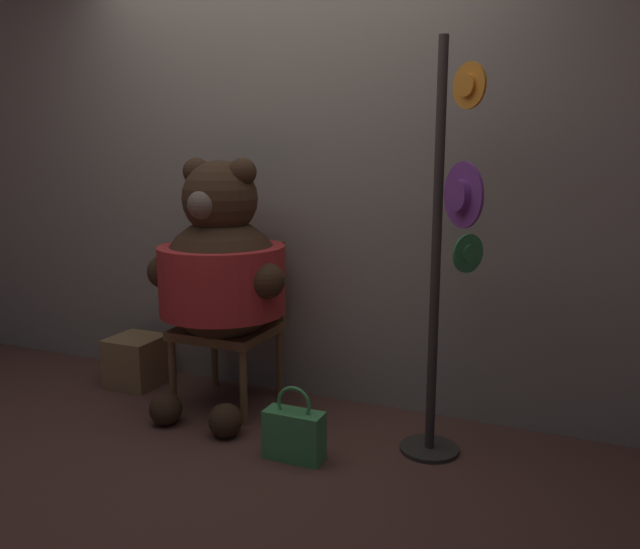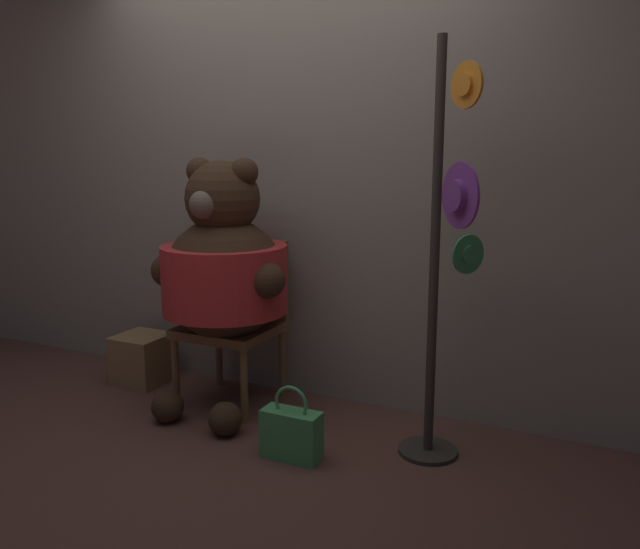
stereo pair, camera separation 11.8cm
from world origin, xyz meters
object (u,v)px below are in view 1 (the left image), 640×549
(handbag_on_ground, at_px, (294,434))
(teddy_bear, at_px, (221,271))
(chair, at_px, (234,315))
(hat_display_rack, at_px, (446,265))

(handbag_on_ground, bearing_deg, teddy_bear, 148.82)
(chair, relative_size, handbag_on_ground, 2.58)
(teddy_bear, height_order, hat_display_rack, hat_display_rack)
(chair, distance_m, handbag_on_ground, 0.90)
(chair, bearing_deg, handbag_on_ground, -39.75)
(handbag_on_ground, bearing_deg, chair, 140.25)
(hat_display_rack, bearing_deg, handbag_on_ground, -153.97)
(chair, xyz_separation_m, hat_display_rack, (1.24, -0.22, 0.41))
(chair, distance_m, hat_display_rack, 1.32)
(teddy_bear, xyz_separation_m, hat_display_rack, (1.21, -0.06, 0.13))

